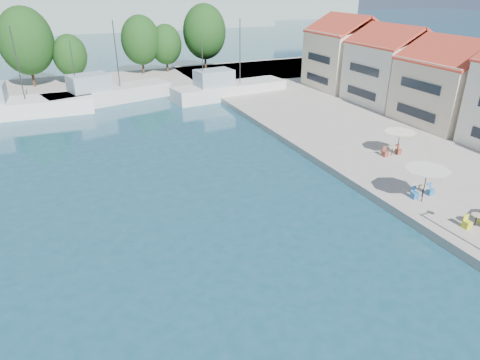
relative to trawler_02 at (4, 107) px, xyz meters
name	(u,v)px	position (x,y,z in m)	size (l,w,h in m)	color
quay_right	(453,136)	(40.87, -25.95, -0.77)	(32.00, 92.00, 0.60)	#9C958D
quay_far	(94,86)	(10.87, 11.05, -0.77)	(90.00, 16.00, 0.60)	#9C958D
hill_east	(184,3)	(58.87, 124.05, 4.93)	(140.00, 40.00, 12.00)	gray
building_04	(453,80)	(42.87, -22.95, 3.95)	(9.00, 8.80, 9.20)	beige
building_05	(392,63)	(42.87, -13.95, 4.19)	(8.40, 8.80, 9.70)	silver
building_06	(346,51)	(42.87, -4.95, 4.43)	(9.00, 8.80, 10.20)	beige
trawler_02	(4,107)	(0.00, 0.00, 0.00)	(18.44, 5.60, 10.20)	white
trawler_03	(106,94)	(11.51, 1.91, 0.00)	(16.28, 8.17, 10.20)	silver
trawler_04	(227,89)	(26.62, -1.82, 0.00)	(15.83, 5.71, 10.20)	silver
tree_04	(26,41)	(3.11, 12.50, 5.69)	(7.20, 7.20, 10.66)	#3F2B19
tree_05	(70,55)	(8.38, 12.25, 3.51)	(4.66, 4.66, 6.90)	#3F2B19
tree_06	(141,40)	(19.18, 15.71, 4.68)	(6.02, 6.02, 8.92)	#3F2B19
tree_07	(166,44)	(23.13, 15.74, 3.82)	(5.02, 5.02, 7.43)	#3F2B19
tree_08	(204,32)	(29.64, 15.47, 5.52)	(7.00, 7.00, 10.37)	#3F2B19
umbrella_white	(427,173)	(27.09, -35.75, 1.68)	(2.91, 2.91, 2.40)	black
umbrella_cream	(400,135)	(31.57, -28.36, 1.35)	(2.67, 2.67, 2.07)	black
cafe_table_01	(476,222)	(27.73, -39.42, -0.18)	(1.82, 0.70, 0.76)	black
cafe_table_02	(422,193)	(27.70, -35.18, -0.18)	(1.82, 0.70, 0.76)	black
cafe_table_03	(392,152)	(31.12, -28.24, -0.18)	(1.82, 0.70, 0.76)	black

